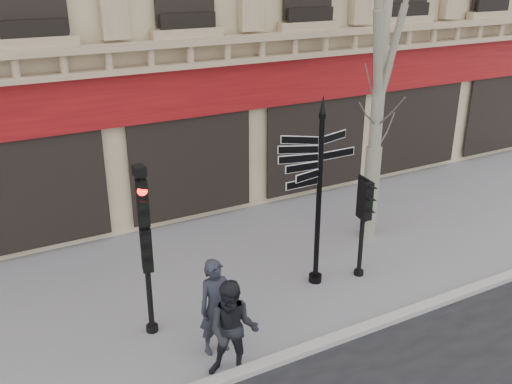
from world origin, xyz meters
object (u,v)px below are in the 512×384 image
at_px(pedestrian_b, 233,330).
at_px(pedestrian_a, 216,307).
at_px(fingerpost, 320,161).
at_px(traffic_signal_secondary, 363,210).
at_px(traffic_signal_main, 144,231).

bearing_deg(pedestrian_b, pedestrian_a, 120.31).
height_order(fingerpost, traffic_signal_secondary, fingerpost).
xyz_separation_m(traffic_signal_main, pedestrian_b, (0.83, -1.88, -1.24)).
bearing_deg(traffic_signal_secondary, pedestrian_b, -151.82).
distance_m(traffic_signal_secondary, pedestrian_a, 4.15).
distance_m(fingerpost, traffic_signal_main, 3.88).
bearing_deg(pedestrian_b, fingerpost, 65.81).
height_order(fingerpost, traffic_signal_main, fingerpost).
bearing_deg(pedestrian_a, traffic_signal_main, 125.54).
bearing_deg(traffic_signal_main, fingerpost, 12.44).
bearing_deg(pedestrian_b, traffic_signal_main, 147.11).
relative_size(fingerpost, pedestrian_a, 2.29).
xyz_separation_m(traffic_signal_secondary, pedestrian_b, (-4.03, -1.67, -0.70)).
height_order(traffic_signal_main, traffic_signal_secondary, traffic_signal_main).
height_order(traffic_signal_main, pedestrian_a, traffic_signal_main).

